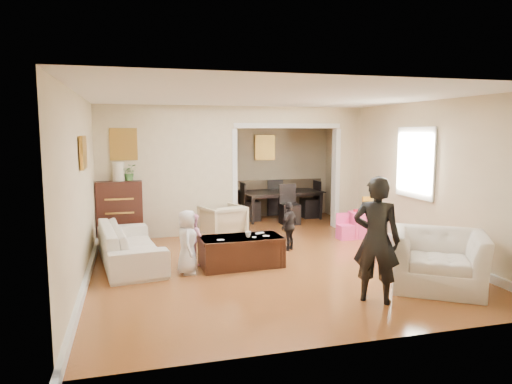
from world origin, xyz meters
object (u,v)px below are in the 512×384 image
object	(u,v)px
table_lamp	(119,171)
play_table	(364,225)
adult_person	(376,240)
child_kneel_b	(194,239)
sofa	(130,244)
child_kneel_a	(187,242)
coffee_cup	(248,234)
armchair_front	(438,260)
dresser	(120,211)
armchair_back	(222,223)
dining_table	(281,205)
cyan_cup	(361,211)
child_toddler	(289,226)
coffee_table	(241,251)

from	to	relation	value
table_lamp	play_table	distance (m)	4.90
adult_person	child_kneel_b	world-z (taller)	adult_person
sofa	child_kneel_a	size ratio (longest dim) A/B	2.26
coffee_cup	child_kneel_b	world-z (taller)	child_kneel_b
armchair_front	dresser	size ratio (longest dim) A/B	1.02
armchair_back	armchair_front	xyz separation A→B (m)	(2.26, -3.47, 0.04)
armchair_front	dining_table	world-z (taller)	armchair_front
child_kneel_b	table_lamp	bearing A→B (deg)	7.02
armchair_back	armchair_front	world-z (taller)	armchair_front
cyan_cup	armchair_front	bearing A→B (deg)	-98.16
table_lamp	child_toddler	size ratio (longest dim) A/B	0.42
play_table	sofa	bearing A→B (deg)	-170.48
coffee_table	dining_table	size ratio (longest dim) A/B	0.65
coffee_table	play_table	bearing A→B (deg)	25.56
table_lamp	cyan_cup	world-z (taller)	table_lamp
cyan_cup	adult_person	bearing A→B (deg)	-114.97
armchair_back	dresser	xyz separation A→B (m)	(-1.90, 0.48, 0.23)
armchair_front	coffee_table	xyz separation A→B (m)	(-2.31, 1.67, -0.15)
dresser	child_kneel_b	bearing A→B (deg)	-59.88
coffee_table	play_table	size ratio (longest dim) A/B	2.45
armchair_back	cyan_cup	size ratio (longest dim) A/B	9.48
cyan_cup	dresser	bearing A→B (deg)	168.06
coffee_cup	child_kneel_a	bearing A→B (deg)	-173.99
sofa	dresser	world-z (taller)	dresser
table_lamp	child_kneel_b	world-z (taller)	table_lamp
dresser	armchair_front	bearing A→B (deg)	-43.48
armchair_back	child_kneel_b	distance (m)	1.68
sofa	dining_table	bearing A→B (deg)	-56.82
armchair_back	play_table	bearing A→B (deg)	152.49
play_table	adult_person	xyz separation A→B (m)	(-1.59, -3.25, 0.54)
child_toddler	dresser	bearing A→B (deg)	-70.88
armchair_front	adult_person	xyz separation A→B (m)	(-1.06, -0.23, 0.40)
armchair_back	child_kneel_b	size ratio (longest dim) A/B	0.92
armchair_back	dining_table	xyz separation A→B (m)	(1.78, 1.80, -0.01)
armchair_front	armchair_back	bearing A→B (deg)	157.04
sofa	play_table	xyz separation A→B (m)	(4.51, 0.76, -0.07)
sofa	coffee_table	xyz separation A→B (m)	(1.67, -0.60, -0.08)
armchair_front	dresser	xyz separation A→B (m)	(-4.16, 3.94, 0.20)
dining_table	adult_person	world-z (taller)	adult_person
dresser	child_kneel_b	size ratio (longest dim) A/B	1.41
dresser	child_toddler	world-z (taller)	dresser
armchair_back	adult_person	bearing A→B (deg)	89.39
child_kneel_b	child_kneel_a	bearing A→B (deg)	138.47
adult_person	child_toddler	xyz separation A→B (m)	(-0.20, 2.65, -0.35)
cyan_cup	sofa	bearing A→B (deg)	-170.90
coffee_table	armchair_back	bearing A→B (deg)	88.24
dining_table	coffee_cup	bearing A→B (deg)	-120.48
sofa	coffee_cup	xyz separation A→B (m)	(1.77, -0.65, 0.20)
dresser	dining_table	distance (m)	3.92
cyan_cup	dining_table	xyz separation A→B (m)	(-0.91, 2.29, -0.19)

